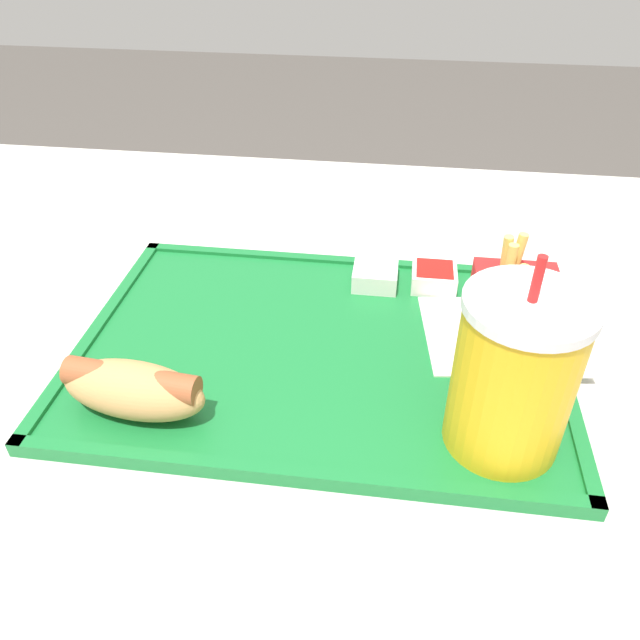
# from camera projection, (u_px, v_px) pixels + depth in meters

# --- Properties ---
(dining_table) EXTENTS (1.14, 0.87, 0.71)m
(dining_table) POSITION_uv_depth(u_px,v_px,m) (293.00, 532.00, 0.85)
(dining_table) COLOR beige
(dining_table) RESTS_ON ground_plane
(food_tray) EXTENTS (0.46, 0.33, 0.01)m
(food_tray) POSITION_uv_depth(u_px,v_px,m) (320.00, 349.00, 0.60)
(food_tray) COLOR #197233
(food_tray) RESTS_ON dining_table
(paper_napkin) EXTENTS (0.16, 0.14, 0.00)m
(paper_napkin) POSITION_uv_depth(u_px,v_px,m) (501.00, 337.00, 0.61)
(paper_napkin) COLOR white
(paper_napkin) RESTS_ON food_tray
(soda_cup) EXTENTS (0.09, 0.09, 0.17)m
(soda_cup) POSITION_uv_depth(u_px,v_px,m) (514.00, 375.00, 0.46)
(soda_cup) COLOR gold
(soda_cup) RESTS_ON food_tray
(hot_dog_far) EXTENTS (0.13, 0.06, 0.05)m
(hot_dog_far) POSITION_uv_depth(u_px,v_px,m) (133.00, 388.00, 0.51)
(hot_dog_far) COLOR tan
(hot_dog_far) RESTS_ON food_tray
(fries_carton) EXTENTS (0.08, 0.06, 0.11)m
(fries_carton) POSITION_uv_depth(u_px,v_px,m) (511.00, 309.00, 0.58)
(fries_carton) COLOR red
(fries_carton) RESTS_ON food_tray
(sauce_cup_mayo) EXTENTS (0.05, 0.05, 0.02)m
(sauce_cup_mayo) POSITION_uv_depth(u_px,v_px,m) (375.00, 275.00, 0.68)
(sauce_cup_mayo) COLOR silver
(sauce_cup_mayo) RESTS_ON food_tray
(sauce_cup_ketchup) EXTENTS (0.05, 0.05, 0.02)m
(sauce_cup_ketchup) POSITION_uv_depth(u_px,v_px,m) (434.00, 277.00, 0.68)
(sauce_cup_ketchup) COLOR silver
(sauce_cup_ketchup) RESTS_ON food_tray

